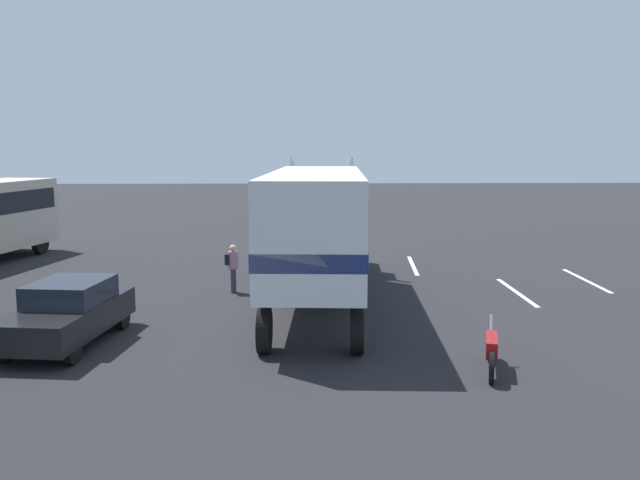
{
  "coord_description": "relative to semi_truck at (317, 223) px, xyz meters",
  "views": [
    {
      "loc": [
        -28.06,
        1.2,
        4.92
      ],
      "look_at": [
        -4.45,
        0.45,
        1.6
      ],
      "focal_mm": 37.93,
      "sensor_mm": 36.0,
      "label": 1
    }
  ],
  "objects": [
    {
      "name": "ground_plane",
      "position": [
        7.12,
        -0.62,
        -2.52
      ],
      "size": [
        120.0,
        120.0,
        0.0
      ],
      "primitive_type": "plane",
      "color": "#232326"
    },
    {
      "name": "lane_stripe_near",
      "position": [
        6.36,
        -4.12,
        -2.52
      ],
      "size": [
        4.4,
        0.55,
        0.01
      ],
      "primitive_type": "cube",
      "rotation": [
        0.0,
        0.0,
        -0.09
      ],
      "color": "silver",
      "rests_on": "ground_plane"
    },
    {
      "name": "lane_stripe_mid",
      "position": [
        1.16,
        -6.76,
        -2.52
      ],
      "size": [
        4.4,
        0.23,
        0.01
      ],
      "primitive_type": "cube",
      "rotation": [
        0.0,
        0.0,
        -0.02
      ],
      "color": "silver",
      "rests_on": "ground_plane"
    },
    {
      "name": "parked_car",
      "position": [
        -4.37,
        6.32,
        -1.72
      ],
      "size": [
        4.59,
        2.33,
        1.57
      ],
      "color": "black",
      "rests_on": "ground_plane"
    },
    {
      "name": "motorcycle",
      "position": [
        -6.81,
        -3.61,
        -2.04
      ],
      "size": [
        2.06,
        0.65,
        1.12
      ],
      "color": "black",
      "rests_on": "ground_plane"
    },
    {
      "name": "semi_truck",
      "position": [
        0.0,
        0.0,
        0.0
      ],
      "size": [
        14.3,
        3.43,
        4.5
      ],
      "color": "#193399",
      "rests_on": "ground_plane"
    },
    {
      "name": "lane_stripe_far",
      "position": [
        3.05,
        -9.95,
        -2.52
      ],
      "size": [
        4.4,
        0.26,
        0.01
      ],
      "primitive_type": "cube",
      "rotation": [
        0.0,
        0.0,
        -0.02
      ],
      "color": "silver",
      "rests_on": "ground_plane"
    },
    {
      "name": "person_bystander",
      "position": [
        1.42,
        2.81,
        -1.63
      ],
      "size": [
        0.34,
        0.46,
        1.63
      ],
      "color": "#2D3347",
      "rests_on": "ground_plane"
    }
  ]
}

